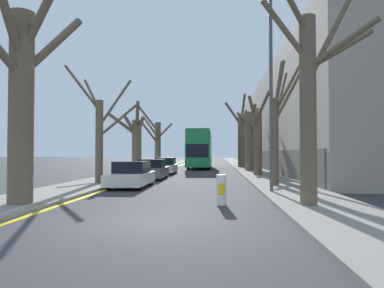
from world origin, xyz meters
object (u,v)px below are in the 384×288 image
(street_tree_left_3, at_px, (157,141))
(street_tree_right_1, at_px, (277,129))
(street_tree_right_4, at_px, (241,136))
(parked_car_0, at_px, (131,175))
(traffic_bollard, at_px, (221,190))
(lamp_post, at_px, (269,82))
(street_tree_left_1, at_px, (100,133))
(street_tree_right_0, at_px, (310,93))
(street_tree_left_0, at_px, (23,95))
(double_decker_bus, at_px, (200,147))
(street_tree_right_3, at_px, (250,139))
(street_tree_left_2, at_px, (136,142))
(parked_car_2, at_px, (165,166))
(parked_car_1, at_px, (152,170))
(street_tree_right_2, at_px, (257,139))

(street_tree_left_3, bearing_deg, street_tree_right_1, -62.48)
(street_tree_right_4, relative_size, parked_car_0, 2.17)
(parked_car_0, xyz_separation_m, traffic_bollard, (4.77, -5.98, -0.12))
(street_tree_left_3, relative_size, lamp_post, 0.79)
(street_tree_left_1, xyz_separation_m, street_tree_right_0, (9.85, -7.81, 0.82))
(street_tree_left_0, bearing_deg, double_decker_bus, 81.19)
(street_tree_right_3, bearing_deg, traffic_bollard, -97.97)
(parked_car_0, bearing_deg, street_tree_left_1, 150.31)
(street_tree_left_0, height_order, street_tree_left_2, street_tree_left_0)
(street_tree_right_1, relative_size, traffic_bollard, 6.11)
(street_tree_right_0, bearing_deg, street_tree_right_4, 90.10)
(parked_car_2, bearing_deg, street_tree_left_0, -96.11)
(street_tree_right_4, height_order, parked_car_2, street_tree_right_4)
(double_decker_bus, xyz_separation_m, traffic_bollard, (2.21, -28.63, -1.96))
(parked_car_1, height_order, traffic_bollard, parked_car_1)
(street_tree_left_1, distance_m, parked_car_0, 3.43)
(lamp_post, bearing_deg, parked_car_0, 160.74)
(street_tree_right_3, relative_size, parked_car_0, 1.59)
(street_tree_right_4, distance_m, traffic_bollard, 30.94)
(street_tree_right_0, distance_m, parked_car_2, 20.34)
(street_tree_left_1, relative_size, street_tree_right_0, 0.83)
(street_tree_right_0, relative_size, parked_car_2, 1.96)
(street_tree_right_2, distance_m, double_decker_bus, 14.61)
(parked_car_2, distance_m, lamp_post, 16.63)
(street_tree_left_1, distance_m, street_tree_right_4, 25.39)
(traffic_bollard, bearing_deg, street_tree_right_4, 84.66)
(street_tree_left_1, bearing_deg, street_tree_right_1, -3.25)
(street_tree_left_2, height_order, parked_car_1, street_tree_left_2)
(double_decker_bus, xyz_separation_m, lamp_post, (4.42, -25.09, 2.58))
(street_tree_left_2, relative_size, parked_car_1, 1.50)
(street_tree_right_3, distance_m, parked_car_1, 13.42)
(parked_car_1, xyz_separation_m, lamp_post, (6.98, -8.16, 4.41))
(street_tree_left_2, relative_size, street_tree_left_3, 0.84)
(street_tree_left_0, xyz_separation_m, lamp_post, (9.01, 4.49, 1.24))
(traffic_bollard, bearing_deg, parked_car_0, 128.55)
(street_tree_right_4, relative_size, lamp_post, 0.98)
(double_decker_bus, bearing_deg, traffic_bollard, -85.59)
(street_tree_left_3, distance_m, double_decker_bus, 5.52)
(street_tree_right_1, xyz_separation_m, parked_car_1, (-7.84, 5.05, -2.50))
(street_tree_right_3, xyz_separation_m, traffic_bollard, (-3.11, -22.24, -2.75))
(parked_car_0, bearing_deg, street_tree_right_1, 4.87)
(parked_car_0, bearing_deg, street_tree_right_0, -40.55)
(street_tree_right_1, height_order, double_decker_bus, street_tree_right_1)
(street_tree_right_1, bearing_deg, street_tree_right_4, 90.51)
(street_tree_right_2, xyz_separation_m, parked_car_1, (-7.76, -3.29, -2.29))
(street_tree_left_0, height_order, lamp_post, lamp_post)
(street_tree_right_0, xyz_separation_m, lamp_post, (-0.70, 4.14, 1.26))
(double_decker_bus, bearing_deg, street_tree_right_0, -80.05)
(double_decker_bus, xyz_separation_m, parked_car_0, (-2.56, -22.65, -1.85))
(street_tree_left_1, xyz_separation_m, street_tree_left_2, (-0.18, 9.48, -0.26))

